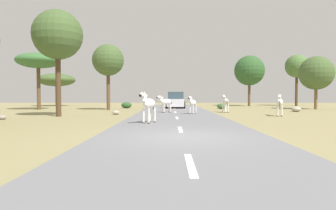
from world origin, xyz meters
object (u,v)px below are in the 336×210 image
Objects in this scene: zebra_1 at (166,102)px; rock_2 at (296,109)px; car_0 at (176,101)px; rock_0 at (116,113)px; bush_2 at (222,106)px; tree_3 at (316,73)px; zebra_0 at (193,103)px; zebra_2 at (148,104)px; zebra_3 at (280,103)px; tree_1 at (108,61)px; zebra_4 at (225,102)px; tree_5 at (56,80)px; tree_7 at (297,66)px; tree_6 at (58,35)px; bush_1 at (127,105)px; tree_0 at (249,71)px; rock_4 at (2,117)px; tree_4 at (38,61)px.

zebra_1 reaches higher than rock_2.
car_0 is 8.23× the size of rock_0.
tree_3 is at bearing -4.29° from bush_2.
zebra_1 reaches higher than zebra_0.
zebra_0 is 1.40× the size of bush_2.
zebra_2 reaches higher than rock_2.
tree_1 reaches higher than zebra_3.
zebra_3 is at bearing -58.63° from zebra_4.
tree_7 is (31.87, 0.78, 1.83)m from tree_5.
tree_1 is (-13.55, 8.11, 3.86)m from zebra_3.
zebra_1 is 0.87× the size of zebra_4.
bush_1 is (2.72, 12.53, -5.11)m from tree_6.
zebra_1 is 0.89× the size of zebra_3.
zebra_1 is 2.61× the size of rock_0.
tree_0 is at bearing 100.65° from zebra_3.
rock_4 is (-15.27, -13.35, -0.16)m from bush_2.
rock_0 is at bearing -73.53° from tree_1.
zebra_1 is at bearing -62.91° from bush_1.
tree_0 reaches higher than zebra_1.
tree_7 is 23.32m from bush_1.
zebra_0 reaches higher than rock_0.
zebra_0 is at bearing -158.09° from rock_2.
tree_0 is 1.19× the size of tree_4.
zebra_0 is 0.25× the size of tree_3.
rock_0 is (3.53, 1.92, -5.30)m from tree_6.
rock_2 is at bearing -131.54° from tree_3.
zebra_1 is at bearing 27.80° from tree_6.
car_0 is 18.21m from rock_4.
bush_1 is (-15.26, -6.38, -4.33)m from tree_0.
rock_4 is (-10.53, -14.84, -0.72)m from car_0.
tree_7 is (2.09, 9.42, 1.59)m from tree_3.
tree_6 is (-22.34, -10.05, 1.78)m from tree_3.
car_0 is (1.00, 8.45, -0.04)m from zebra_1.
tree_7 is (15.21, 17.49, 4.40)m from zebra_0.
tree_7 is at bearing 1.40° from tree_5.
rock_4 is at bearing -158.27° from rock_2.
zebra_1 is 11.50m from rock_4.
tree_7 reaches higher than tree_4.
tree_5 reaches higher than zebra_3.
tree_4 is at bearing 33.52° from zebra_1.
zebra_1 is at bearing 176.75° from zebra_3.
bush_1 is (1.17, 3.95, -4.45)m from tree_1.
car_0 is at bearing 139.93° from zebra_3.
zebra_1 is at bearing -137.73° from tree_7.
rock_0 is at bearing -111.78° from car_0.
zebra_0 is 10.49m from tree_6.
tree_3 is (4.36, -8.86, -0.99)m from tree_0.
bush_2 is (6.45, 15.85, -0.71)m from zebra_2.
tree_1 is 6.06m from bush_1.
zebra_2 is 27.66m from tree_5.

